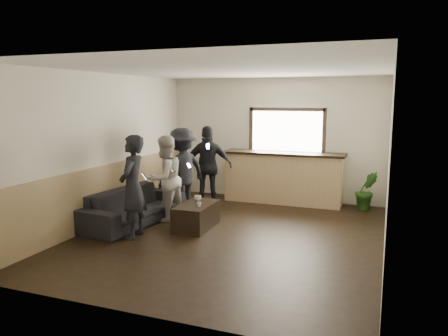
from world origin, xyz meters
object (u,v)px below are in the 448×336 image
at_px(person_c, 182,170).
at_px(sofa, 134,206).
at_px(coffee_table, 196,216).
at_px(cup_b, 199,204).
at_px(cup_a, 198,198).
at_px(person_a, 133,187).
at_px(person_b, 165,178).
at_px(potted_plant, 366,190).
at_px(person_d, 208,166).
at_px(bar_counter, 283,174).

bearing_deg(person_c, sofa, 4.06).
xyz_separation_m(coffee_table, cup_b, (0.13, -0.17, 0.26)).
bearing_deg(cup_a, person_a, -121.99).
bearing_deg(person_b, potted_plant, 141.28).
relative_size(cup_b, person_c, 0.05).
xyz_separation_m(cup_a, person_b, (-0.69, 0.02, 0.32)).
xyz_separation_m(sofa, person_a, (0.45, -0.72, 0.54)).
height_order(potted_plant, person_b, person_b).
bearing_deg(potted_plant, person_c, -157.52).
relative_size(cup_b, potted_plant, 0.11).
distance_m(cup_a, person_c, 1.09).
relative_size(coffee_table, cup_b, 11.07).
relative_size(person_b, person_d, 0.94).
bearing_deg(bar_counter, person_a, -117.69).
relative_size(sofa, person_d, 1.28).
distance_m(bar_counter, person_c, 2.36).
bearing_deg(cup_a, person_b, 178.21).
bearing_deg(potted_plant, person_d, -165.85).
height_order(bar_counter, person_d, bar_counter).
distance_m(sofa, potted_plant, 4.81).
height_order(person_c, person_d, person_d).
distance_m(potted_plant, person_a, 4.92).
distance_m(cup_a, cup_b, 0.44).
relative_size(coffee_table, potted_plant, 1.20).
height_order(bar_counter, person_a, bar_counter).
xyz_separation_m(potted_plant, person_a, (-3.58, -3.35, 0.46)).
height_order(person_a, person_d, person_d).
bearing_deg(person_d, bar_counter, -171.32).
bearing_deg(person_b, cup_a, 107.67).
relative_size(cup_b, person_d, 0.05).
bearing_deg(person_b, coffee_table, 91.22).
distance_m(person_a, person_c, 1.87).
distance_m(cup_a, person_a, 1.35).
bearing_deg(sofa, coffee_table, -76.20).
distance_m(cup_b, person_c, 1.51).
bearing_deg(coffee_table, person_d, 105.45).
relative_size(sofa, potted_plant, 2.69).
height_order(cup_b, person_c, person_c).
bearing_deg(cup_a, sofa, -161.38).
bearing_deg(person_c, person_d, -179.73).
xyz_separation_m(person_b, person_d, (0.31, 1.40, 0.05)).
bearing_deg(coffee_table, bar_counter, 68.05).
distance_m(person_c, person_d, 0.73).
bearing_deg(sofa, person_d, -16.26).
xyz_separation_m(cup_b, person_d, (-0.58, 1.81, 0.39)).
bearing_deg(person_d, cup_b, 85.84).
height_order(bar_counter, person_c, bar_counter).
xyz_separation_m(sofa, potted_plant, (4.03, 2.63, 0.09)).
distance_m(bar_counter, potted_plant, 1.81).
distance_m(sofa, cup_b, 1.35).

